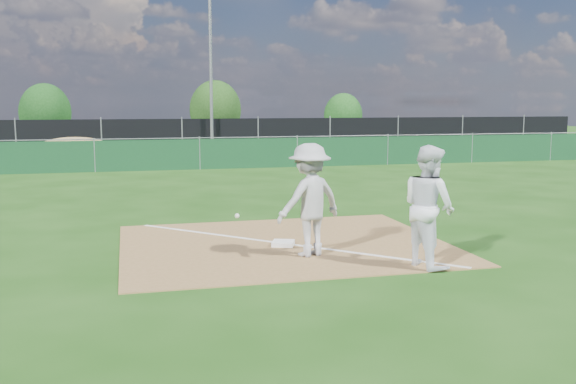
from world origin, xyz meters
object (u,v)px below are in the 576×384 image
Objects in this scene: car_left at (71,136)px; tree_left at (45,112)px; play_at_first at (310,200)px; car_mid at (191,135)px; tree_right at (343,115)px; tree_mid at (215,110)px; first_base at (283,243)px; car_right at (263,133)px; light_pole at (211,75)px; runner at (429,206)px.

tree_left is (-2.07, 6.99, 1.21)m from car_left.
tree_left is (-8.04, 33.93, 1.00)m from play_at_first.
car_left is at bearing 88.08° from car_mid.
tree_right reaches higher than car_left.
car_mid is at bearing -113.29° from tree_mid.
car_mid is at bearing 88.41° from play_at_first.
car_mid is at bearing -33.41° from tree_left.
car_mid is 1.31× the size of tree_right.
car_mid is (1.04, 27.27, 0.66)m from first_base.
tree_mid reaches higher than car_mid.
tree_mid reaches higher than play_at_first.
first_base is 0.08× the size of car_right.
car_mid is 1.11× the size of tree_left.
car_mid is 4.42m from car_right.
light_pole is at bearing 173.66° from car_mid.
runner is at bearing -74.53° from tree_left.
play_at_first is 2.02m from runner.
first_base is 0.10× the size of tree_left.
runner is 29.66m from car_right.
tree_right is (10.59, 34.86, 0.70)m from runner.
light_pole is at bearing -10.60° from runner.
car_right is at bearing -142.60° from tree_right.
first_base is 2.92m from runner.
car_right is (3.90, 5.64, -3.27)m from light_pole.
car_right reaches higher than car_mid.
light_pole is 9.02m from car_left.
runner is at bearing -34.16° from play_at_first.
runner is at bearing -89.10° from light_pole.
runner is 0.51× the size of tree_left.
tree_mid reaches higher than runner.
tree_mid is at bearing -4.43° from tree_left.
car_right is at bearing -64.45° from tree_mid.
runner is at bearing 179.46° from car_right.
car_mid is at bearing 87.82° from first_base.
light_pole is 22.24m from first_base.
tree_left reaches higher than car_mid.
first_base is 26.73m from car_left.
play_at_first is at bearing -109.98° from tree_right.
car_right is at bearing -85.99° from car_left.
light_pole reaches higher than car_right.
tree_left is at bearing 13.52° from car_left.
tree_right is at bearing 3.91° from tree_mid.
tree_mid is at bearing -176.09° from tree_right.
light_pole is 10.70m from tree_mid.
car_left is 10.88m from tree_mid.
car_left is at bearing 3.71° from runner.
car_left reaches higher than car_mid.
first_base is at bearing 175.05° from car_right.
tree_left reaches higher than car_right.
car_left is 0.91× the size of car_right.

